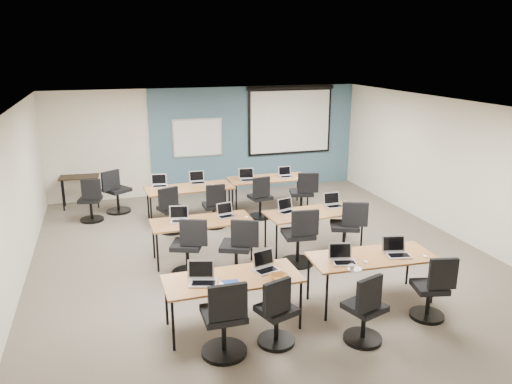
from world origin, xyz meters
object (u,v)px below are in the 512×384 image
object	(u,v)px
task_chair_4	(189,251)
laptop_9	(197,180)
training_table_back_right	(268,180)
training_table_front_right	(372,259)
training_table_mid_right	(314,214)
laptop_1	(265,265)
task_chair_1	(276,317)
task_chair_5	(238,252)
laptop_10	(247,177)
spare_chair_b	(91,204)
utility_table	(79,180)
task_chair_2	(365,314)
task_chair_0	(225,324)
laptop_4	(180,217)
whiteboard	(198,138)
laptop_5	(226,213)
training_table_back_left	(190,189)
laptop_6	(287,209)
task_chair_6	(299,241)
training_table_front_left	(233,281)
task_chair_10	(260,201)
task_chair_3	(432,293)
task_chair_11	(303,198)
training_table_mid_left	(202,223)
laptop_3	(397,251)
spare_chair_a	(116,195)
task_chair_7	(347,232)
laptop_7	(333,203)
laptop_8	(159,183)
task_chair_8	(171,213)
laptop_11	(286,174)
laptop_0	(202,278)
task_chair_9	(214,209)
laptop_2	(343,258)
projector_screen	(290,117)

from	to	relation	value
task_chair_4	laptop_9	size ratio (longest dim) A/B	3.03
training_table_back_right	training_table_front_right	bearing A→B (deg)	-88.58
training_table_mid_right	laptop_1	size ratio (longest dim) A/B	5.45
task_chair_1	task_chair_5	world-z (taller)	task_chair_5
laptop_10	spare_chair_b	size ratio (longest dim) A/B	0.35
training_table_back_right	utility_table	world-z (taller)	utility_table
training_table_mid_right	task_chair_2	xyz separation A→B (m)	(-0.64, -3.09, -0.28)
task_chair_0	laptop_4	bearing A→B (deg)	91.41
whiteboard	spare_chair_b	distance (m)	3.23
laptop_5	training_table_back_left	bearing A→B (deg)	86.50
training_table_front_right	laptop_5	xyz separation A→B (m)	(-1.61, 2.36, 0.10)
laptop_6	task_chair_6	xyz separation A→B (m)	(-0.04, -0.75, -0.35)
training_table_front_left	task_chair_10	xyz separation A→B (m)	(1.72, 4.17, -0.28)
task_chair_3	task_chair_11	size ratio (longest dim) A/B	0.93
laptop_1	training_table_mid_left	bearing A→B (deg)	85.55
laptop_3	spare_chair_a	world-z (taller)	spare_chair_a
task_chair_7	spare_chair_a	world-z (taller)	task_chair_7
training_table_back_right	task_chair_6	distance (m)	3.27
laptop_7	laptop_8	xyz separation A→B (m)	(-3.01, 2.44, 0.00)
task_chair_3	task_chair_8	bearing A→B (deg)	136.35
task_chair_0	laptop_3	bearing A→B (deg)	13.45
task_chair_2	laptop_10	bearing A→B (deg)	70.60
task_chair_10	laptop_11	distance (m)	1.12
laptop_11	laptop_0	bearing A→B (deg)	-120.03
training_table_back_left	laptop_0	xyz separation A→B (m)	(-0.63, -4.58, 0.11)
task_chair_9	laptop_9	bearing A→B (deg)	99.15
laptop_2	projector_screen	bearing A→B (deg)	88.98
training_table_back_left	task_chair_5	world-z (taller)	task_chair_5
training_table_mid_right	laptop_2	size ratio (longest dim) A/B	5.40
task_chair_0	training_table_back_right	bearing A→B (deg)	66.76
task_chair_3	task_chair_6	distance (m)	2.47
training_table_mid_right	task_chair_1	size ratio (longest dim) A/B	1.86
task_chair_0	task_chair_6	world-z (taller)	task_chair_6
training_table_front_left	laptop_8	distance (m)	4.87
task_chair_7	task_chair_9	world-z (taller)	task_chair_7
task_chair_1	laptop_8	distance (m)	5.52
task_chair_0	spare_chair_a	distance (m)	6.21
spare_chair_a	spare_chair_b	xyz separation A→B (m)	(-0.54, -0.45, -0.02)
laptop_0	laptop_9	world-z (taller)	laptop_0
laptop_10	laptop_1	bearing A→B (deg)	-93.89
spare_chair_b	task_chair_0	bearing A→B (deg)	-61.30
training_table_back_left	task_chair_7	world-z (taller)	task_chair_7
task_chair_4	utility_table	size ratio (longest dim) A/B	1.15
task_chair_3	spare_chair_a	size ratio (longest dim) A/B	0.94
projector_screen	training_table_front_left	distance (m)	7.43
projector_screen	training_table_mid_left	xyz separation A→B (m)	(-3.25, -4.19, -1.20)
whiteboard	laptop_6	xyz separation A→B (m)	(0.84, -4.21, -0.66)
laptop_9	utility_table	bearing A→B (deg)	153.59
task_chair_7	utility_table	bearing A→B (deg)	158.51
laptop_8	task_chair_3	bearing A→B (deg)	-51.88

